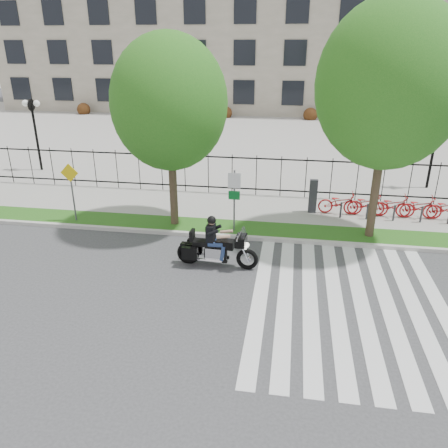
# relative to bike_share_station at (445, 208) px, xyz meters

# --- Properties ---
(ground) EXTENTS (120.00, 120.00, 0.00)m
(ground) POSITION_rel_bike_share_station_xyz_m (-9.44, -7.20, -0.65)
(ground) COLOR #39393B
(ground) RESTS_ON ground
(curb) EXTENTS (60.00, 0.20, 0.15)m
(curb) POSITION_rel_bike_share_station_xyz_m (-9.44, -3.10, -0.58)
(curb) COLOR #B6B3AB
(curb) RESTS_ON ground
(grass_verge) EXTENTS (60.00, 1.50, 0.15)m
(grass_verge) POSITION_rel_bike_share_station_xyz_m (-9.44, -2.25, -0.58)
(grass_verge) COLOR #1D5114
(grass_verge) RESTS_ON ground
(sidewalk) EXTENTS (60.00, 3.50, 0.15)m
(sidewalk) POSITION_rel_bike_share_station_xyz_m (-9.44, 0.25, -0.58)
(sidewalk) COLOR #9F9D95
(sidewalk) RESTS_ON ground
(plaza) EXTENTS (80.00, 34.00, 0.10)m
(plaza) POSITION_rel_bike_share_station_xyz_m (-9.44, 17.80, -0.60)
(plaza) COLOR #9F9D95
(plaza) RESTS_ON ground
(crosswalk_stripes) EXTENTS (5.70, 8.00, 0.01)m
(crosswalk_stripes) POSITION_rel_bike_share_station_xyz_m (-4.62, -7.20, -0.65)
(crosswalk_stripes) COLOR silver
(crosswalk_stripes) RESTS_ON ground
(iron_fence) EXTENTS (30.00, 0.06, 2.00)m
(iron_fence) POSITION_rel_bike_share_station_xyz_m (-9.44, 2.00, 0.50)
(iron_fence) COLOR black
(iron_fence) RESTS_ON sidewalk
(office_building) EXTENTS (60.00, 21.90, 20.15)m
(office_building) POSITION_rel_bike_share_station_xyz_m (-9.44, 37.72, 9.32)
(office_building) COLOR gray
(office_building) RESTS_ON ground
(lamp_post_left) EXTENTS (1.06, 0.70, 4.25)m
(lamp_post_left) POSITION_rel_bike_share_station_xyz_m (-21.44, 4.80, 2.55)
(lamp_post_left) COLOR black
(lamp_post_left) RESTS_ON ground
(lamp_post_right) EXTENTS (1.06, 0.70, 4.25)m
(lamp_post_right) POSITION_rel_bike_share_station_xyz_m (0.56, 4.80, 2.55)
(lamp_post_right) COLOR black
(lamp_post_right) RESTS_ON ground
(street_tree_1) EXTENTS (4.47, 4.47, 7.48)m
(street_tree_1) POSITION_rel_bike_share_station_xyz_m (-11.26, -2.25, 4.40)
(street_tree_1) COLOR #392B1F
(street_tree_1) RESTS_ON grass_verge
(street_tree_2) EXTENTS (5.12, 5.12, 8.61)m
(street_tree_2) POSITION_rel_bike_share_station_xyz_m (-3.36, -2.25, 5.15)
(street_tree_2) COLOR #392B1F
(street_tree_2) RESTS_ON grass_verge
(bike_share_station) EXTENTS (11.12, 0.87, 1.50)m
(bike_share_station) POSITION_rel_bike_share_station_xyz_m (0.00, 0.00, 0.00)
(bike_share_station) COLOR #2D2D33
(bike_share_station) RESTS_ON sidewalk
(sign_pole_regulatory) EXTENTS (0.50, 0.09, 2.50)m
(sign_pole_regulatory) POSITION_rel_bike_share_station_xyz_m (-8.69, -2.62, 1.09)
(sign_pole_regulatory) COLOR #59595B
(sign_pole_regulatory) RESTS_ON grass_verge
(sign_pole_warning) EXTENTS (0.78, 0.09, 2.49)m
(sign_pole_warning) POSITION_rel_bike_share_station_xyz_m (-15.51, -2.62, 1.09)
(sign_pole_warning) COLOR #59595B
(sign_pole_warning) RESTS_ON grass_verge
(motorcycle_rider) EXTENTS (2.87, 0.87, 2.22)m
(motorcycle_rider) POSITION_rel_bike_share_station_xyz_m (-8.90, -5.45, 0.09)
(motorcycle_rider) COLOR black
(motorcycle_rider) RESTS_ON ground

